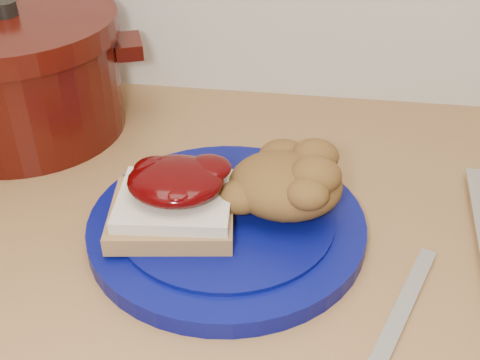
# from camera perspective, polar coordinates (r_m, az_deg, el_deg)

# --- Properties ---
(plate) EXTENTS (0.28, 0.28, 0.02)m
(plate) POSITION_cam_1_polar(r_m,az_deg,el_deg) (0.59, -1.25, -4.33)
(plate) COLOR #060955
(plate) RESTS_ON wood_countertop
(sandwich) EXTENTS (0.13, 0.11, 0.06)m
(sandwich) POSITION_cam_1_polar(r_m,az_deg,el_deg) (0.56, -6.27, -1.74)
(sandwich) COLOR olive
(sandwich) RESTS_ON plate
(stuffing_mound) EXTENTS (0.11, 0.10, 0.05)m
(stuffing_mound) POSITION_cam_1_polar(r_m,az_deg,el_deg) (0.57, 4.34, -0.43)
(stuffing_mound) COLOR brown
(stuffing_mound) RESTS_ON plate
(butter_knife) EXTENTS (0.08, 0.18, 0.00)m
(butter_knife) POSITION_cam_1_polar(r_m,az_deg,el_deg) (0.52, 14.83, -12.42)
(butter_knife) COLOR silver
(butter_knife) RESTS_ON wood_countertop
(dutch_oven) EXTENTS (0.32, 0.32, 0.16)m
(dutch_oven) POSITION_cam_1_polar(r_m,az_deg,el_deg) (0.78, -20.26, 9.46)
(dutch_oven) COLOR #350A05
(dutch_oven) RESTS_ON wood_countertop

